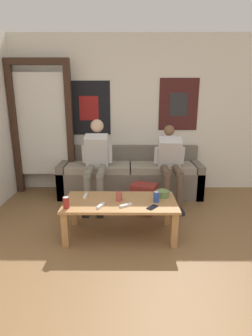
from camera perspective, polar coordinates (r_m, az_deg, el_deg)
The scene contains 16 objects.
ground_plane at distance 2.18m, azimuth 6.90°, elevation -31.49°, with size 18.00×18.00×0.00m, color brown.
wall_back at distance 4.51m, azimuth 3.08°, elevation 11.38°, with size 10.00×0.07×2.55m.
door_frame at distance 4.51m, azimuth -17.85°, elevation 9.69°, with size 1.00×0.10×2.15m.
couch at distance 4.35m, azimuth 0.90°, elevation -1.98°, with size 2.29×0.67×0.78m.
coffee_table at distance 3.06m, azimuth -1.25°, elevation -8.33°, with size 1.28×0.63×0.43m.
person_seated_adult at distance 3.94m, azimuth -6.50°, elevation 2.04°, with size 0.47×0.93×1.25m.
person_seated_teen at distance 3.98m, azimuth 9.65°, elevation 1.36°, with size 0.47×0.86×1.16m.
backpack at distance 3.72m, azimuth 3.83°, elevation -6.68°, with size 0.41×0.38×0.40m.
ceramic_bowl at distance 3.17m, azimuth 7.99°, elevation -5.46°, with size 0.16×0.16×0.08m.
pillar_candle at distance 3.02m, azimuth -1.53°, elevation -6.20°, with size 0.07×0.07×0.12m.
drink_can_blue at distance 3.00m, azimuth 6.62°, elevation -6.25°, with size 0.07×0.07×0.12m.
drink_can_red at distance 2.90m, azimuth -12.90°, elevation -7.36°, with size 0.07×0.07×0.12m.
game_controller_near_left at distance 3.19m, azimuth -8.80°, elevation -5.95°, with size 0.04×0.15×0.03m.
game_controller_near_right at distance 2.88m, azimuth -0.09°, elevation -8.11°, with size 0.14×0.11×0.03m.
game_controller_far_center at distance 2.89m, azimuth -5.56°, elevation -8.17°, with size 0.08×0.15×0.03m.
cell_phone at distance 2.87m, azimuth 5.75°, elevation -8.49°, with size 0.14×0.15×0.01m.
Camera 1 is at (-0.22, -1.48, 1.58)m, focal length 28.00 mm.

